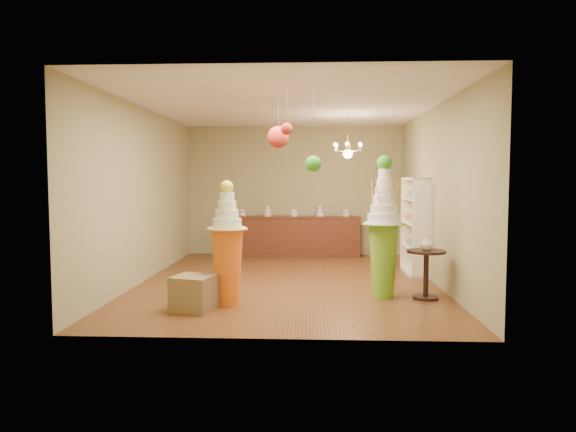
{
  "coord_description": "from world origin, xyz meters",
  "views": [
    {
      "loc": [
        0.41,
        -8.79,
        1.75
      ],
      "look_at": [
        0.0,
        0.0,
        1.14
      ],
      "focal_mm": 32.0,
      "sensor_mm": 36.0,
      "label": 1
    }
  ],
  "objects_px": {
    "pedestal_orange": "(227,256)",
    "sideboard": "(294,235)",
    "round_table": "(426,267)",
    "pedestal_green": "(383,242)"
  },
  "relations": [
    {
      "from": "sideboard",
      "to": "round_table",
      "type": "xyz_separation_m",
      "value": [
        2.1,
        -4.2,
        -0.01
      ]
    },
    {
      "from": "sideboard",
      "to": "round_table",
      "type": "bearing_deg",
      "value": -63.42
    },
    {
      "from": "pedestal_green",
      "to": "pedestal_orange",
      "type": "height_order",
      "value": "pedestal_green"
    },
    {
      "from": "pedestal_orange",
      "to": "sideboard",
      "type": "height_order",
      "value": "pedestal_orange"
    },
    {
      "from": "pedestal_green",
      "to": "round_table",
      "type": "height_order",
      "value": "pedestal_green"
    },
    {
      "from": "pedestal_orange",
      "to": "sideboard",
      "type": "xyz_separation_m",
      "value": [
        0.77,
        4.69,
        -0.22
      ]
    },
    {
      "from": "pedestal_green",
      "to": "pedestal_orange",
      "type": "relative_size",
      "value": 1.21
    },
    {
      "from": "round_table",
      "to": "sideboard",
      "type": "bearing_deg",
      "value": 116.58
    },
    {
      "from": "pedestal_orange",
      "to": "round_table",
      "type": "height_order",
      "value": "pedestal_orange"
    },
    {
      "from": "pedestal_green",
      "to": "pedestal_orange",
      "type": "xyz_separation_m",
      "value": [
        -2.25,
        -0.56,
        -0.14
      ]
    }
  ]
}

